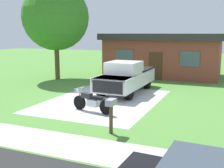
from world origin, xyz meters
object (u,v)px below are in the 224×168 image
Objects in this scene: pickup_truck at (127,77)px; shade_tree at (56,17)px; motorcycle at (92,102)px; mailbox at (111,107)px; neighbor_house at (163,54)px.

shade_tree is at bearing 159.30° from pickup_truck.
shade_tree is (-6.67, 7.25, 4.25)m from motorcycle.
mailbox is (1.96, -7.02, 0.03)m from pickup_truck.
mailbox is at bearing -48.01° from shade_tree.
pickup_truck reaches higher than motorcycle.
pickup_truck is at bearing -20.70° from shade_tree.
motorcycle is 10.73m from shade_tree.
shade_tree reaches higher than neighbor_house.
mailbox is 0.13× the size of neighbor_house.
pickup_truck is 0.59× the size of neighbor_house.
motorcycle is 0.23× the size of neighbor_house.
shade_tree is (-6.61, 2.50, 3.77)m from pickup_truck.
mailbox is 14.79m from neighbor_house.
pickup_truck is (-0.06, 4.75, 0.48)m from motorcycle.
neighbor_house is at bearing 88.09° from motorcycle.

